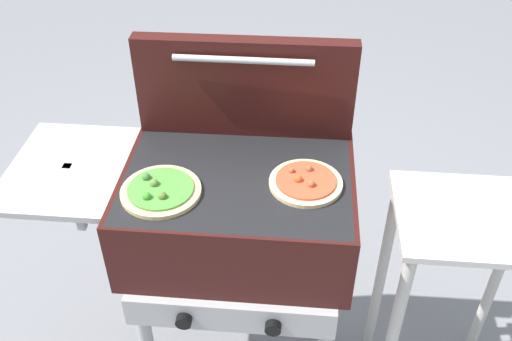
{
  "coord_description": "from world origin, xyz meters",
  "views": [
    {
      "loc": [
        0.16,
        -1.21,
        1.88
      ],
      "look_at": [
        0.05,
        0.0,
        0.92
      ],
      "focal_mm": 40.17,
      "sensor_mm": 36.0,
      "label": 1
    }
  ],
  "objects_px": {
    "prep_table": "(458,273)",
    "pizza_pepperoni": "(306,182)",
    "pizza_veggie": "(160,190)",
    "grill": "(234,215)"
  },
  "relations": [
    {
      "from": "prep_table",
      "to": "pizza_pepperoni",
      "type": "bearing_deg",
      "value": -177.19
    },
    {
      "from": "prep_table",
      "to": "pizza_veggie",
      "type": "bearing_deg",
      "value": -173.81
    },
    {
      "from": "pizza_veggie",
      "to": "prep_table",
      "type": "xyz_separation_m",
      "value": [
        0.85,
        0.09,
        -0.34
      ]
    },
    {
      "from": "pizza_pepperoni",
      "to": "grill",
      "type": "bearing_deg",
      "value": 174.58
    },
    {
      "from": "grill",
      "to": "pizza_veggie",
      "type": "bearing_deg",
      "value": -153.8
    },
    {
      "from": "grill",
      "to": "pizza_pepperoni",
      "type": "xyz_separation_m",
      "value": [
        0.2,
        -0.02,
        0.15
      ]
    },
    {
      "from": "grill",
      "to": "pizza_pepperoni",
      "type": "distance_m",
      "value": 0.25
    },
    {
      "from": "pizza_pepperoni",
      "to": "prep_table",
      "type": "relative_size",
      "value": 0.24
    },
    {
      "from": "pizza_pepperoni",
      "to": "prep_table",
      "type": "height_order",
      "value": "pizza_pepperoni"
    },
    {
      "from": "pizza_pepperoni",
      "to": "pizza_veggie",
      "type": "relative_size",
      "value": 0.93
    }
  ]
}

